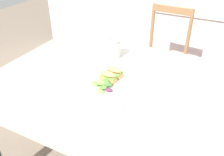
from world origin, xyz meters
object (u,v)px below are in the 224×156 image
object	(u,v)px
chair_wooden_far	(162,57)
plate_lunch	(109,84)
mason_jar_iced_tea	(114,49)
fork_on_napkin	(71,72)
sandwich_half_back	(114,72)
dining_table	(122,100)
sandwich_half_front	(108,76)

from	to	relation	value
chair_wooden_far	plate_lunch	world-z (taller)	chair_wooden_far
chair_wooden_far	mason_jar_iced_tea	bearing A→B (deg)	-99.99
plate_lunch	fork_on_napkin	distance (m)	0.25
plate_lunch	mason_jar_iced_tea	world-z (taller)	mason_jar_iced_tea
sandwich_half_back	fork_on_napkin	bearing A→B (deg)	-166.95
chair_wooden_far	mason_jar_iced_tea	distance (m)	0.81
dining_table	plate_lunch	xyz separation A→B (m)	(-0.06, -0.04, 0.11)
chair_wooden_far	sandwich_half_back	world-z (taller)	chair_wooden_far
chair_wooden_far	sandwich_half_front	xyz separation A→B (m)	(-0.02, -1.00, 0.33)
plate_lunch	mason_jar_iced_tea	size ratio (longest dim) A/B	2.35
plate_lunch	dining_table	bearing A→B (deg)	35.32
plate_lunch	sandwich_half_front	world-z (taller)	sandwich_half_front
chair_wooden_far	fork_on_napkin	size ratio (longest dim) A/B	4.69
fork_on_napkin	mason_jar_iced_tea	bearing A→B (deg)	64.66
dining_table	fork_on_napkin	world-z (taller)	fork_on_napkin
dining_table	sandwich_half_back	world-z (taller)	sandwich_half_back
sandwich_half_back	mason_jar_iced_tea	xyz separation A→B (m)	(-0.11, 0.22, 0.02)
dining_table	plate_lunch	world-z (taller)	plate_lunch
sandwich_half_front	fork_on_napkin	xyz separation A→B (m)	(-0.24, -0.00, -0.03)
plate_lunch	sandwich_half_back	size ratio (longest dim) A/B	3.08
chair_wooden_far	sandwich_half_front	distance (m)	1.05
chair_wooden_far	plate_lunch	bearing A→B (deg)	-90.47
sandwich_half_back	mason_jar_iced_tea	bearing A→B (deg)	117.60
dining_table	chair_wooden_far	bearing A→B (deg)	93.05
dining_table	fork_on_napkin	xyz separation A→B (m)	(-0.31, -0.03, 0.11)
dining_table	chair_wooden_far	size ratio (longest dim) A/B	1.63
sandwich_half_front	fork_on_napkin	bearing A→B (deg)	-179.38
plate_lunch	sandwich_half_back	world-z (taller)	sandwich_half_back
chair_wooden_far	sandwich_half_back	distance (m)	1.00
dining_table	fork_on_napkin	bearing A→B (deg)	-175.05
mason_jar_iced_tea	dining_table	bearing A→B (deg)	-54.27
sandwich_half_back	mason_jar_iced_tea	distance (m)	0.25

